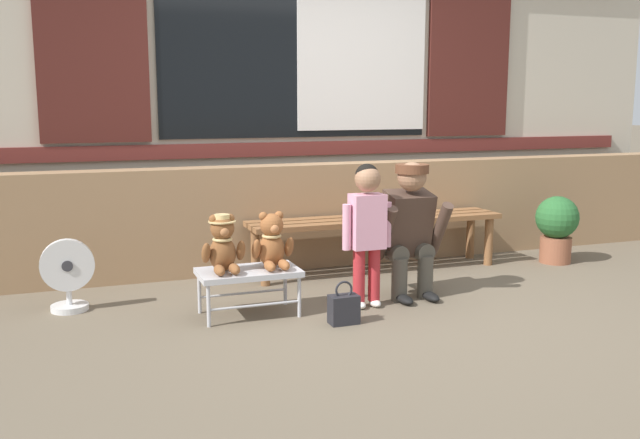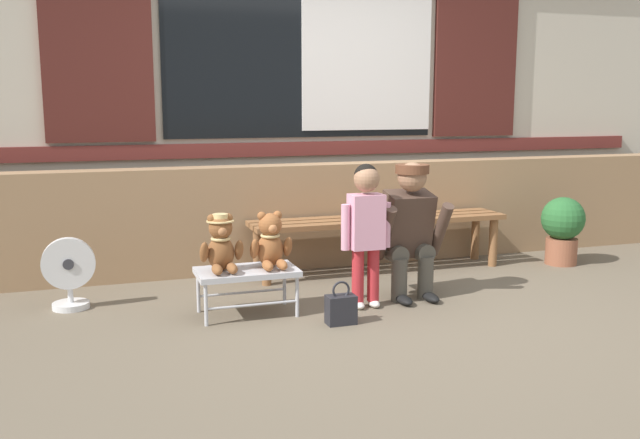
# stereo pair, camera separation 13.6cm
# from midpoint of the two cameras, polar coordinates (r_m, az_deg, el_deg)

# --- Properties ---
(ground_plane) EXTENTS (60.00, 60.00, 0.00)m
(ground_plane) POSITION_cam_midpoint_polar(r_m,az_deg,el_deg) (4.60, 6.37, -7.56)
(ground_plane) COLOR brown
(brick_low_wall) EXTENTS (7.27, 0.25, 0.85)m
(brick_low_wall) POSITION_cam_midpoint_polar(r_m,az_deg,el_deg) (5.79, 0.53, 0.38)
(brick_low_wall) COLOR #997551
(brick_low_wall) RESTS_ON ground
(shop_facade) EXTENTS (7.42, 0.26, 3.61)m
(shop_facade) POSITION_cam_midpoint_polar(r_m,az_deg,el_deg) (6.23, -1.02, 13.81)
(shop_facade) COLOR beige
(shop_facade) RESTS_ON ground
(wooden_bench_long) EXTENTS (2.10, 0.40, 0.44)m
(wooden_bench_long) POSITION_cam_midpoint_polar(r_m,az_deg,el_deg) (5.61, 5.56, -0.51)
(wooden_bench_long) COLOR brown
(wooden_bench_long) RESTS_ON ground
(small_display_bench) EXTENTS (0.64, 0.36, 0.30)m
(small_display_bench) POSITION_cam_midpoint_polar(r_m,az_deg,el_deg) (4.48, -5.13, -4.48)
(small_display_bench) COLOR #BCBCC1
(small_display_bench) RESTS_ON ground
(teddy_bear_with_hat) EXTENTS (0.28, 0.27, 0.36)m
(teddy_bear_with_hat) POSITION_cam_midpoint_polar(r_m,az_deg,el_deg) (4.40, -7.21, -2.01)
(teddy_bear_with_hat) COLOR brown
(teddy_bear_with_hat) RESTS_ON small_display_bench
(teddy_bear_plain) EXTENTS (0.28, 0.26, 0.36)m
(teddy_bear_plain) POSITION_cam_midpoint_polar(r_m,az_deg,el_deg) (4.47, -3.18, -1.88)
(teddy_bear_plain) COLOR #93562D
(teddy_bear_plain) RESTS_ON small_display_bench
(child_standing) EXTENTS (0.35, 0.18, 0.96)m
(child_standing) POSITION_cam_midpoint_polar(r_m,az_deg,el_deg) (4.57, 4.64, -0.02)
(child_standing) COLOR #B7282D
(child_standing) RESTS_ON ground
(adult_crouching) EXTENTS (0.50, 0.49, 0.95)m
(adult_crouching) POSITION_cam_midpoint_polar(r_m,az_deg,el_deg) (4.87, 8.12, -0.81)
(adult_crouching) COLOR #4C473D
(adult_crouching) RESTS_ON ground
(handbag_on_ground) EXTENTS (0.18, 0.11, 0.27)m
(handbag_on_ground) POSITION_cam_midpoint_polar(r_m,az_deg,el_deg) (4.32, 2.64, -7.30)
(handbag_on_ground) COLOR #232328
(handbag_on_ground) RESTS_ON ground
(potted_plant) EXTENTS (0.36, 0.36, 0.57)m
(potted_plant) POSITION_cam_midpoint_polar(r_m,az_deg,el_deg) (6.21, 19.82, -0.54)
(potted_plant) COLOR brown
(potted_plant) RESTS_ON ground
(floor_fan) EXTENTS (0.34, 0.24, 0.48)m
(floor_fan) POSITION_cam_midpoint_polar(r_m,az_deg,el_deg) (4.85, -19.08, -4.22)
(floor_fan) COLOR silver
(floor_fan) RESTS_ON ground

